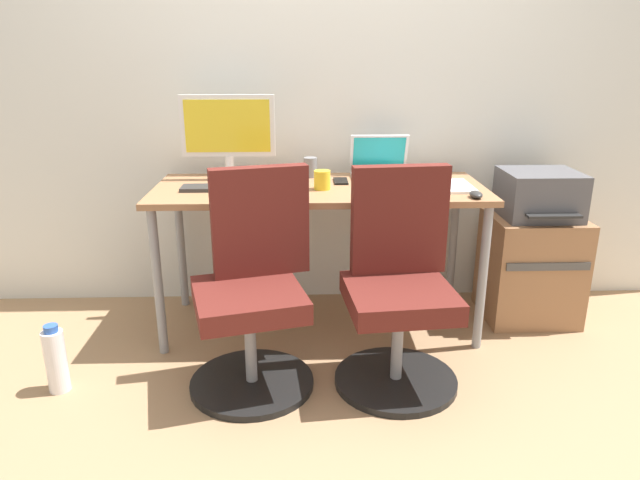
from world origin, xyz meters
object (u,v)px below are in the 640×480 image
object	(u,v)px
office_chair_left	(253,292)
water_bottle_on_floor	(56,360)
desktop_monitor	(228,131)
coffee_mug	(322,180)
open_laptop	(381,167)
office_chair_right	(398,289)
printer	(539,194)
side_cabinet	(530,267)

from	to	relation	value
office_chair_left	water_bottle_on_floor	bearing A→B (deg)	-175.59
water_bottle_on_floor	desktop_monitor	world-z (taller)	desktop_monitor
desktop_monitor	coffee_mug	distance (m)	0.57
open_laptop	coffee_mug	size ratio (longest dim) A/B	3.37
office_chair_right	open_laptop	xyz separation A→B (m)	(0.01, 0.73, 0.39)
printer	water_bottle_on_floor	xyz separation A→B (m)	(-2.29, -0.66, -0.55)
office_chair_right	side_cabinet	world-z (taller)	office_chair_right
water_bottle_on_floor	coffee_mug	distance (m)	1.43
water_bottle_on_floor	printer	bearing A→B (deg)	16.05
office_chair_right	coffee_mug	world-z (taller)	office_chair_right
printer	open_laptop	bearing A→B (deg)	170.66
water_bottle_on_floor	office_chair_right	bearing A→B (deg)	2.61
printer	desktop_monitor	world-z (taller)	desktop_monitor
open_laptop	coffee_mug	world-z (taller)	open_laptop
side_cabinet	water_bottle_on_floor	distance (m)	2.39
office_chair_left	office_chair_right	world-z (taller)	same
side_cabinet	water_bottle_on_floor	size ratio (longest dim) A/B	1.85
side_cabinet	printer	xyz separation A→B (m)	(-0.00, -0.00, 0.41)
water_bottle_on_floor	desktop_monitor	xyz separation A→B (m)	(0.68, 0.78, 0.86)
side_cabinet	printer	distance (m)	0.41
office_chair_left	water_bottle_on_floor	distance (m)	0.89
open_laptop	water_bottle_on_floor	bearing A→B (deg)	-151.79
office_chair_left	printer	world-z (taller)	office_chair_left
office_chair_right	open_laptop	size ratio (longest dim) A/B	3.03
printer	open_laptop	xyz separation A→B (m)	(-0.81, 0.13, 0.12)
water_bottle_on_floor	coffee_mug	xyz separation A→B (m)	(1.16, 0.53, 0.66)
desktop_monitor	printer	bearing A→B (deg)	-4.29
water_bottle_on_floor	side_cabinet	bearing A→B (deg)	16.07
office_chair_right	coffee_mug	xyz separation A→B (m)	(-0.31, 0.46, 0.38)
office_chair_right	office_chair_left	bearing A→B (deg)	-179.84
office_chair_right	printer	xyz separation A→B (m)	(0.82, 0.59, 0.27)
side_cabinet	coffee_mug	world-z (taller)	coffee_mug
water_bottle_on_floor	coffee_mug	size ratio (longest dim) A/B	3.37
water_bottle_on_floor	desktop_monitor	distance (m)	1.35
office_chair_right	coffee_mug	bearing A→B (deg)	123.95
side_cabinet	printer	world-z (taller)	printer
desktop_monitor	water_bottle_on_floor	bearing A→B (deg)	-131.26
office_chair_right	water_bottle_on_floor	distance (m)	1.50
office_chair_left	desktop_monitor	world-z (taller)	desktop_monitor
printer	desktop_monitor	size ratio (longest dim) A/B	0.83
desktop_monitor	side_cabinet	bearing A→B (deg)	-4.26
coffee_mug	desktop_monitor	bearing A→B (deg)	152.41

